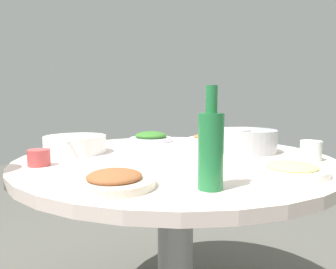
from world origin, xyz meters
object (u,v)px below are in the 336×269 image
Objects in this scene: dish_tofu_braise at (208,138)px; green_bottle at (211,148)px; dish_greens at (151,137)px; dish_noodles at (292,169)px; tea_cup_near at (311,150)px; tea_cup_far at (39,158)px; rice_bowl at (245,140)px; round_dining_table at (176,194)px; soup_bowl at (75,145)px; dish_stirfry at (115,180)px.

green_bottle reaches higher than dish_tofu_braise.
green_bottle reaches higher than dish_greens.
dish_tofu_braise is at bearing -133.95° from dish_noodles.
tea_cup_near is 1.02× the size of tea_cup_far.
rice_bowl is 1.30× the size of dish_tofu_braise.
round_dining_table is at bearing -36.92° from rice_bowl.
soup_bowl is 0.98× the size of green_bottle.
dish_tofu_braise is 2.78× the size of tea_cup_far.
tea_cup_far is at bearing -82.30° from green_bottle.
rice_bowl reaches higher than dish_greens.
dish_noodles is at bearing 46.05° from dish_tofu_braise.
dish_tofu_braise is at bearing 129.26° from dish_greens.
rice_bowl is 3.54× the size of tea_cup_near.
rice_bowl is at bearing 87.05° from dish_greens.
dish_tofu_braise is at bearing 167.86° from tea_cup_far.
soup_bowl is at bearing -24.14° from dish_tofu_braise.
green_bottle is at bearing -25.87° from dish_noodles.
dish_tofu_braise is 0.77m from dish_noodles.
round_dining_table is 0.49m from dish_noodles.
green_bottle reaches higher than tea_cup_far.
rice_bowl is at bearing -139.57° from dish_noodles.
rice_bowl is at bearing 144.20° from tea_cup_far.
dish_noodles is (0.05, 0.45, 0.17)m from round_dining_table.
tea_cup_near is (-0.21, 0.46, 0.19)m from round_dining_table.
tea_cup_far is (0.70, 0.05, 0.01)m from dish_greens.
dish_noodles is 0.95× the size of dish_greens.
rice_bowl reaches higher than tea_cup_near.
tea_cup_near is (-0.67, 0.36, 0.02)m from dish_stirfry.
dish_noodles is at bearing 40.43° from rice_bowl.
dish_stirfry is 0.86m from dish_greens.
tea_cup_far is at bearing -50.29° from tea_cup_near.
tea_cup_far reaches higher than round_dining_table.
tea_cup_near is (-0.54, 0.15, -0.07)m from green_bottle.
round_dining_table is at bearing 50.30° from dish_greens.
dish_tofu_braise is (-0.48, -0.10, 0.17)m from round_dining_table.
soup_bowl is 0.94m from tea_cup_near.
dish_stirfry is 0.26m from green_bottle.
dish_noodles is at bearing 67.16° from dish_greens.
tea_cup_near is at bearing 114.63° from round_dining_table.
dish_stirfry is 0.83× the size of green_bottle.
tea_cup_far reaches higher than dish_tofu_braise.
tea_cup_far is (0.67, -0.48, -0.02)m from rice_bowl.
soup_bowl is (0.18, -0.39, 0.19)m from round_dining_table.
green_bottle is (0.61, 0.66, 0.08)m from dish_greens.
green_bottle is at bearing 77.73° from soup_bowl.
tea_cup_far is at bearing -12.14° from dish_tofu_braise.
dish_stirfry is 1.00× the size of dish_noodles.
dish_greens is (-0.28, -0.34, 0.18)m from round_dining_table.
green_bottle is (0.15, 0.71, 0.07)m from soup_bowl.
round_dining_table is 0.50m from dish_stirfry.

